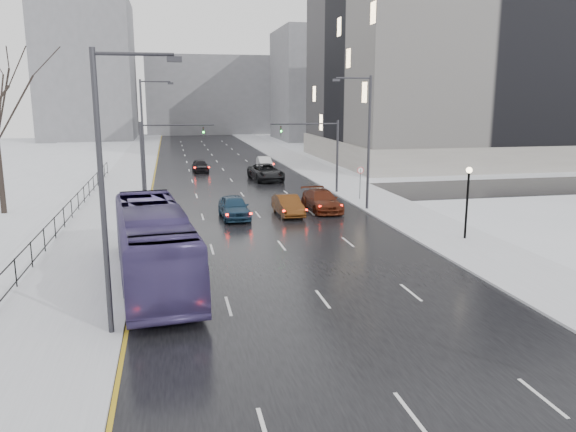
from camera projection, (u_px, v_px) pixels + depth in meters
road at (229, 178)px, 60.16m from camera, size 16.00×150.00×0.04m
cross_road at (244, 196)px, 48.66m from camera, size 130.00×10.00×0.04m
sidewalk_left at (128, 180)px, 58.04m from camera, size 5.00×150.00×0.16m
sidewalk_right at (324, 174)px, 62.25m from camera, size 5.00×150.00×0.16m
park_strip at (30, 183)px, 56.14m from camera, size 14.00×150.00×0.12m
tree_park_e at (5, 215)px, 41.19m from camera, size 9.45×9.45×13.50m
iron_fence at (36, 247)px, 28.63m from camera, size 0.06×70.00×1.30m
streetlight_r_mid at (366, 136)px, 41.48m from camera, size 2.95×0.25×10.00m
streetlight_l_near at (108, 181)px, 19.06m from camera, size 2.95×0.25×10.00m
streetlight_l_far at (145, 130)px, 49.70m from camera, size 2.95×0.25×10.00m
lamppost_r_mid at (468, 192)px, 33.03m from camera, size 0.36×0.36×4.28m
mast_signal_right at (326, 148)px, 49.29m from camera, size 6.10×0.33×6.50m
mast_signal_left at (155, 151)px, 46.35m from camera, size 6.10×0.33×6.50m
no_uturn_sign at (360, 173)px, 46.21m from camera, size 0.60×0.06×2.70m
civic_building at (475, 77)px, 76.36m from camera, size 41.00×31.00×24.80m
bldg_far_right at (335, 85)px, 116.19m from camera, size 24.00×20.00×22.00m
bldg_far_left at (88, 70)px, 115.12m from camera, size 18.00×22.00×28.00m
bldg_far_center at (211, 95)px, 135.73m from camera, size 30.00×18.00×18.00m
bus at (153, 244)px, 25.69m from camera, size 4.32×13.01×3.56m
sedan_center_near at (234, 207)px, 39.57m from camera, size 2.08×4.81×1.62m
sedan_right_near at (288, 205)px, 40.63m from camera, size 1.72×4.50×1.46m
sedan_right_cross at (266, 172)px, 57.84m from camera, size 3.35×6.33×1.69m
sedan_right_far at (322, 201)px, 42.27m from camera, size 2.39×5.42×1.55m
sedan_center_far at (200, 166)px, 64.59m from camera, size 1.89×4.28×1.43m
sedan_right_distant at (264, 163)px, 67.71m from camera, size 1.57×4.32×1.42m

